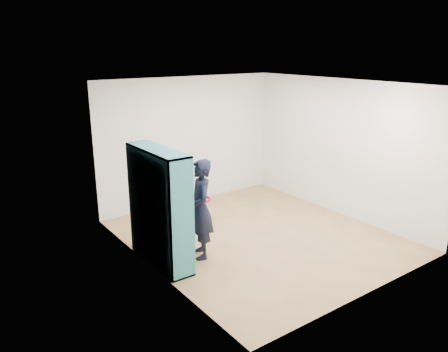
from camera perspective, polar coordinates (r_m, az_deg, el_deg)
floor at (r=7.67m, az=4.50°, el=-7.84°), size 4.50×4.50×0.00m
ceiling at (r=7.01m, az=4.99°, el=11.92°), size 4.50×4.50×0.00m
wall_left at (r=6.17m, az=-9.59°, el=-1.22°), size 0.02×4.50×2.60m
wall_right at (r=8.63m, az=14.94°, el=3.55°), size 0.02×4.50×2.60m
wall_back at (r=9.01m, az=-4.58°, el=4.59°), size 4.00×0.02×2.60m
wall_front at (r=5.78m, az=19.31°, el=-3.17°), size 4.00×0.02×2.60m
bookshelf at (r=6.51m, az=-8.60°, el=-4.36°), size 0.39×1.32×1.77m
person at (r=6.68m, az=-3.06°, el=-4.33°), size 0.56×0.67×1.56m
smartphone at (r=6.70m, az=-4.40°, el=-3.35°), size 0.03×0.10×0.14m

